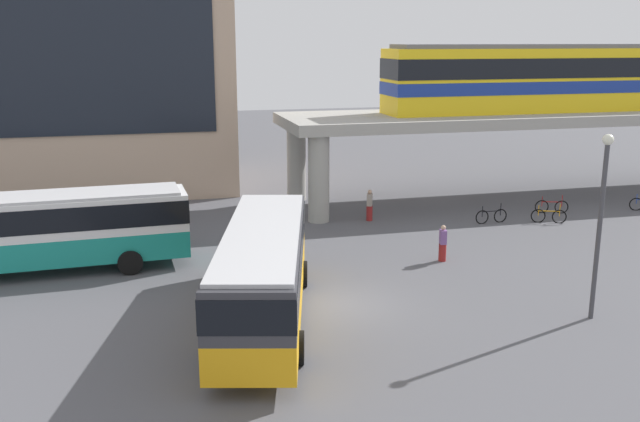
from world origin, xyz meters
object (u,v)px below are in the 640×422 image
Objects in this scene: bus_main at (263,266)px; pedestrian_waiting_near_stop at (370,206)px; station_building at (15,69)px; bicycle_black at (491,216)px; bicycle_red at (552,207)px; pedestrian_near_building at (443,244)px; bicycle_orange at (549,216)px; bus_secondary at (47,225)px; train at (573,77)px.

bus_main reaches higher than pedestrian_waiting_near_stop.
station_building is at bearing 144.76° from pedestrian_waiting_near_stop.
bus_main reaches higher than bicycle_black.
pedestrian_near_building is (-9.27, -6.38, 0.38)m from bicycle_red.
bicycle_orange is at bearing -17.27° from pedestrian_waiting_near_stop.
bus_secondary is (-7.49, 7.30, 0.00)m from bus_main.
train is 30.15m from bus_secondary.
pedestrian_waiting_near_stop is (7.67, 12.00, -1.22)m from bus_main.
station_building is 2.25× the size of bus_main.
pedestrian_waiting_near_stop is at bearing 57.41° from bus_main.
pedestrian_near_building is at bearing -9.21° from bus_secondary.
pedestrian_near_building is 0.96× the size of pedestrian_waiting_near_stop.
bus_secondary is 6.69× the size of bicycle_orange.
train is 11.37m from bicycle_black.
pedestrian_waiting_near_stop is (-0.86, 7.30, 0.03)m from pedestrian_near_building.
bicycle_red is 11.26m from pedestrian_near_building.
bicycle_orange is at bearing 4.67° from bus_secondary.
bicycle_orange is (27.31, -15.80, -7.08)m from station_building.
pedestrian_waiting_near_stop is at bearing 161.02° from bicycle_black.
bus_secondary is at bearing -79.38° from station_building.
bus_secondary is at bearing -172.80° from bicycle_black.
bicycle_red is at bearing 34.52° from pedestrian_near_building.
pedestrian_near_building reaches higher than bicycle_orange.
bicycle_black is (24.42, -15.10, -7.08)m from station_building.
train reaches higher than pedestrian_near_building.
bus_main is at bearing -144.45° from train.
bus_secondary is 6.52× the size of bicycle_red.
bicycle_orange is 1.01× the size of pedestrian_waiting_near_stop.
bus_secondary reaches higher than bicycle_orange.
train is at bearing 39.51° from pedestrian_near_building.
bus_secondary reaches higher than bicycle_red.
train is 2.03× the size of bus_main.
bicycle_black is at bearing -145.71° from train.
bus_secondary is at bearing -175.33° from bicycle_orange.
station_building is 33.51m from train.
bicycle_orange is at bearing -30.06° from station_building.
pedestrian_waiting_near_stop reaches higher than bicycle_red.
pedestrian_near_building is (-5.07, -5.26, 0.38)m from bicycle_black.
train is 2.06× the size of bus_secondary.
bicycle_orange is 0.98× the size of bicycle_red.
bus_secondary is 15.92m from pedestrian_waiting_near_stop.
station_building is 32.63m from bicycle_red.
bus_main reaches higher than pedestrian_near_building.
train is at bearing 51.36° from bicycle_orange.
bicycle_black is 1.13× the size of pedestrian_near_building.
station_building is 18.88m from bus_secondary.
bus_secondary is 6.77× the size of pedestrian_waiting_near_stop.
bus_main is 1.02× the size of bus_secondary.
pedestrian_near_building reaches higher than bicycle_black.
pedestrian_waiting_near_stop is (-10.13, 0.92, 0.41)m from bicycle_red.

